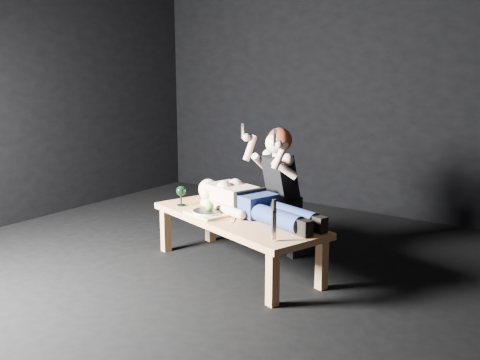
# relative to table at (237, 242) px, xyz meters

# --- Properties ---
(ground) EXTENTS (5.00, 5.00, 0.00)m
(ground) POSITION_rel_table_xyz_m (-0.22, -0.15, -0.23)
(ground) COLOR black
(ground) RESTS_ON ground
(back_wall) EXTENTS (5.00, 0.00, 5.00)m
(back_wall) POSITION_rel_table_xyz_m (-0.22, 2.35, 1.27)
(back_wall) COLOR black
(back_wall) RESTS_ON ground
(table) EXTENTS (1.76, 1.08, 0.45)m
(table) POSITION_rel_table_xyz_m (0.00, 0.00, 0.00)
(table) COLOR tan
(table) RESTS_ON ground
(lying_man) EXTENTS (1.60, 0.90, 0.25)m
(lying_man) POSITION_rel_table_xyz_m (0.09, 0.13, 0.35)
(lying_man) COLOR beige
(lying_man) RESTS_ON table
(kneeling_woman) EXTENTS (0.87, 0.91, 1.19)m
(kneeling_woman) POSITION_rel_table_xyz_m (0.17, 0.53, 0.37)
(kneeling_woman) COLOR black
(kneeling_woman) RESTS_ON ground
(serving_tray) EXTENTS (0.40, 0.33, 0.02)m
(serving_tray) POSITION_rel_table_xyz_m (-0.23, -0.11, 0.24)
(serving_tray) COLOR tan
(serving_tray) RESTS_ON table
(plate) EXTENTS (0.28, 0.28, 0.02)m
(plate) POSITION_rel_table_xyz_m (-0.23, -0.11, 0.25)
(plate) COLOR white
(plate) RESTS_ON serving_tray
(apple) EXTENTS (0.08, 0.08, 0.08)m
(apple) POSITION_rel_table_xyz_m (-0.21, -0.09, 0.30)
(apple) COLOR #57AB2C
(apple) RESTS_ON plate
(goblet) EXTENTS (0.11, 0.11, 0.18)m
(goblet) POSITION_rel_table_xyz_m (-0.61, 0.00, 0.31)
(goblet) COLOR black
(goblet) RESTS_ON table
(fork_flat) EXTENTS (0.09, 0.17, 0.01)m
(fork_flat) POSITION_rel_table_xyz_m (-0.38, -0.06, 0.23)
(fork_flat) COLOR #B2B2B7
(fork_flat) RESTS_ON table
(knife_flat) EXTENTS (0.08, 0.17, 0.01)m
(knife_flat) POSITION_rel_table_xyz_m (-0.03, -0.17, 0.23)
(knife_flat) COLOR #B2B2B7
(knife_flat) RESTS_ON table
(spoon_flat) EXTENTS (0.09, 0.16, 0.01)m
(spoon_flat) POSITION_rel_table_xyz_m (0.04, -0.09, 0.23)
(spoon_flat) COLOR #B2B2B7
(spoon_flat) RESTS_ON table
(carving_knife) EXTENTS (0.05, 0.05, 0.31)m
(carving_knife) POSITION_rel_table_xyz_m (0.59, -0.37, 0.38)
(carving_knife) COLOR #B2B2B7
(carving_knife) RESTS_ON table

